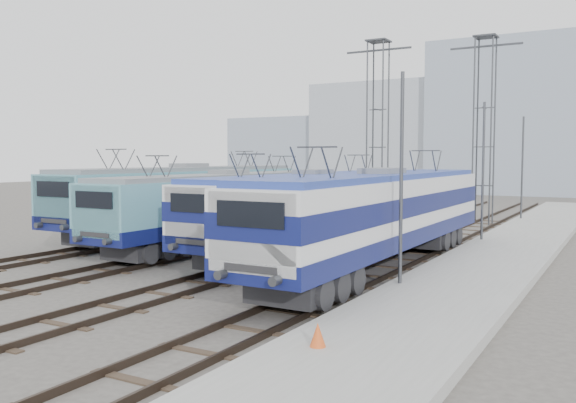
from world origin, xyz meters
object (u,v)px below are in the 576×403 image
Objects in this scene: locomotive_center_left at (227,202)px; mast_mid at (483,174)px; catenary_tower_west at (378,123)px; catenary_tower_east at (484,121)px; mast_front at (401,183)px; locomotive_far_left at (187,193)px; mast_rear at (522,170)px; locomotive_center_right at (311,203)px; locomotive_far_right at (380,211)px; safety_cone at (318,335)px.

mast_mid is at bearing 29.84° from locomotive_center_left.
catenary_tower_west is 1.71× the size of mast_mid.
catenary_tower_east reaches higher than mast_mid.
catenary_tower_west reaches higher than mast_front.
mast_mid is at bearing 13.58° from locomotive_far_left.
mast_rear reaches higher than locomotive_center_left.
locomotive_center_left is 2.46× the size of mast_front.
locomotive_center_left is at bearing -118.34° from catenary_tower_east.
catenary_tower_east reaches higher than locomotive_center_right.
locomotive_center_left is 2.46× the size of mast_rear.
mast_front is at bearing -66.73° from catenary_tower_west.
locomotive_far_right is 18.78m from catenary_tower_west.
locomotive_center_right is 15.09m from safety_cone.
locomotive_center_right is 19.06m from mast_rear.
mast_rear is at bearing 43.60° from catenary_tower_east.
locomotive_center_left is at bearing 162.95° from locomotive_far_right.
mast_front and mast_mid have the same top height.
locomotive_far_right is 9.25m from mast_mid.
catenary_tower_east is (6.50, 2.00, 0.00)m from catenary_tower_west.
mast_rear is at bearing 59.23° from locomotive_center_left.
mast_rear is 13.57× the size of safety_cone.
locomotive_far_right is at bearing -21.35° from locomotive_far_left.
mast_mid is 12.00m from mast_rear.
catenary_tower_east reaches higher than locomotive_far_right.
catenary_tower_east is at bearing 101.86° from mast_mid.
safety_cone is at bearing -48.33° from locomotive_center_left.
mast_rear reaches higher than locomotive_far_left.
safety_cone is (16.03, -15.47, -1.75)m from locomotive_far_left.
catenary_tower_east is (4.25, 15.93, 4.41)m from locomotive_center_right.
catenary_tower_east is 1.71× the size of mast_mid.
safety_cone is at bearing -62.06° from locomotive_center_right.
locomotive_center_left is at bearing 151.97° from mast_front.
mast_front reaches higher than locomotive_center_left.
catenary_tower_east is 22.32m from mast_front.
catenary_tower_west is at bearing -162.90° from catenary_tower_east.
mast_mid is (6.35, 5.93, 1.26)m from locomotive_center_right.
safety_cone is (0.68, -19.17, -2.94)m from mast_mid.
catenary_tower_east is 29.93m from safety_cone.
locomotive_far_left is 15.84m from mast_mid.
mast_mid is at bearing 78.37° from locomotive_far_right.
safety_cone is at bearing -84.61° from mast_front.
locomotive_far_left is at bearing -166.42° from mast_mid.
mast_front is at bearing -28.38° from locomotive_far_left.
locomotive_center_left is 12.58m from mast_mid.
mast_front is (8.60, -20.00, -3.14)m from catenary_tower_west.
safety_cone is at bearing -88.76° from mast_rear.
locomotive_far_right is 2.60× the size of mast_rear.
mast_front is 1.00× the size of mast_mid.
mast_mid is at bearing 43.02° from locomotive_center_right.
mast_mid is (0.00, 12.00, 0.00)m from mast_front.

